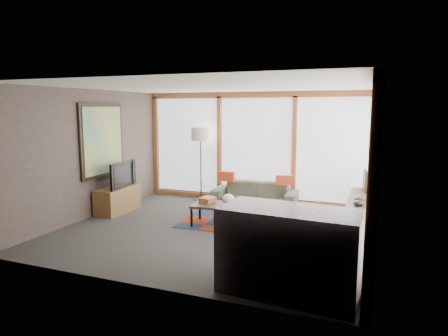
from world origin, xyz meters
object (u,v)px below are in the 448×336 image
at_px(sofa, 255,195).
at_px(floor_lamp, 201,164).
at_px(bookshelf, 359,214).
at_px(coffee_table, 225,215).
at_px(television, 119,174).
at_px(tv_console, 118,200).
at_px(bar_counter, 290,251).

xyz_separation_m(sofa, floor_lamp, (-1.41, 0.15, 0.61)).
bearing_deg(sofa, bookshelf, -25.52).
distance_m(sofa, coffee_table, 1.62).
distance_m(bookshelf, television, 4.92).
height_order(coffee_table, tv_console, tv_console).
bearing_deg(bookshelf, floor_lamp, 163.71).
bearing_deg(bookshelf, bar_counter, -101.96).
height_order(sofa, bookshelf, bookshelf).
relative_size(coffee_table, television, 1.29).
distance_m(coffee_table, television, 2.55).
bearing_deg(tv_console, sofa, 30.24).
height_order(sofa, tv_console, sofa).
height_order(tv_console, television, television).
xyz_separation_m(tv_console, bar_counter, (4.26, -2.43, 0.25)).
xyz_separation_m(bookshelf, tv_console, (-4.90, -0.59, -0.01)).
bearing_deg(bar_counter, coffee_table, 130.97).
relative_size(sofa, coffee_table, 1.54).
height_order(floor_lamp, bookshelf, floor_lamp).
height_order(floor_lamp, tv_console, floor_lamp).
bearing_deg(tv_console, bar_counter, -29.74).
xyz_separation_m(coffee_table, bar_counter, (1.75, -2.34, 0.32)).
xyz_separation_m(bookshelf, television, (-4.86, -0.56, 0.54)).
bearing_deg(television, bar_counter, -124.98).
bearing_deg(coffee_table, floor_lamp, 126.53).
bearing_deg(coffee_table, television, 177.19).
distance_m(sofa, bar_counter, 4.29).
relative_size(coffee_table, tv_console, 1.13).
height_order(television, bar_counter, television).
xyz_separation_m(floor_lamp, bookshelf, (3.69, -1.08, -0.60)).
distance_m(sofa, television, 3.02).
distance_m(sofa, tv_console, 3.02).
bearing_deg(floor_lamp, tv_console, -125.86).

